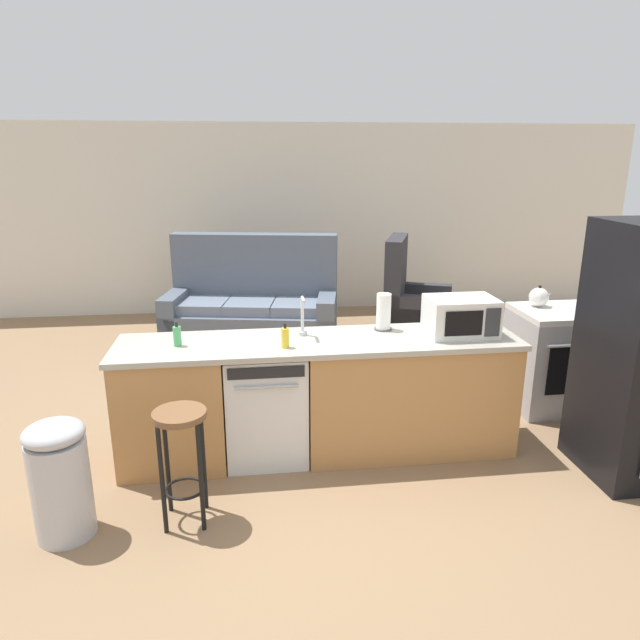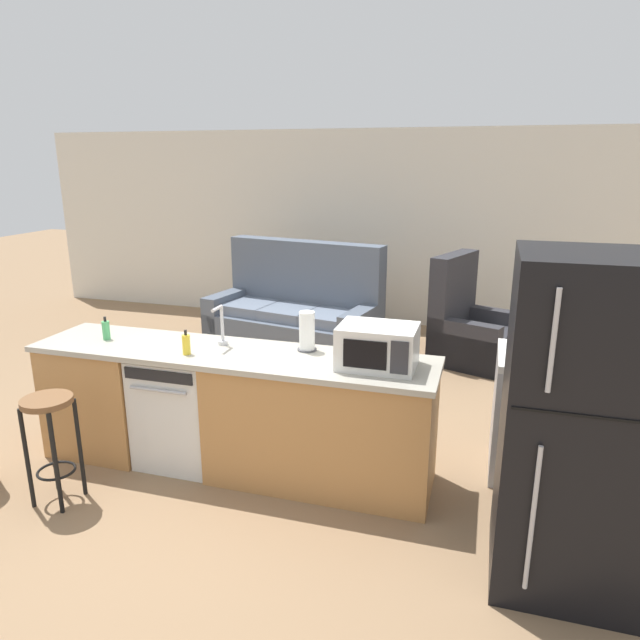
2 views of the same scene
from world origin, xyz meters
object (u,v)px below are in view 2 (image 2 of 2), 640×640
Objects in this scene: kettle at (531,337)px; armchair at (468,330)px; dishwasher at (183,407)px; dish_soap_bottle at (106,330)px; refrigerator at (576,427)px; paper_towel_roll at (307,332)px; bar_stool at (50,427)px; microwave at (378,346)px; soap_bottle at (186,344)px; stove_range at (549,416)px; couch at (297,316)px.

kettle is 0.17× the size of armchair.
dishwasher is 0.82m from dish_soap_bottle.
refrigerator is at bearing -79.10° from armchair.
dish_soap_bottle is at bearing -167.30° from kettle.
paper_towel_roll is (-1.68, 0.74, 0.14)m from refrigerator.
microwave is at bearing 20.58° from bar_stool.
bar_stool is (-0.67, -0.61, -0.44)m from soap_bottle.
microwave is at bearing -154.27° from stove_range.
refrigerator is 3.55m from armchair.
dishwasher is 3.49m from armchair.
armchair is at bearing 48.83° from dish_soap_bottle.
bar_stool is at bearing -124.06° from armchair.
couch is (0.55, 2.78, -0.58)m from dish_soap_bottle.
refrigerator reaches higher than dishwasher.
microwave is at bearing -145.11° from kettle.
couch reaches higher than armchair.
paper_towel_roll is at bearing 22.65° from soap_bottle.
paper_towel_roll is at bearing 32.83° from bar_stool.
dish_soap_bottle is (-2.07, -0.01, -0.07)m from microwave.
paper_towel_roll is at bearing -110.57° from armchair.
soap_bottle is 0.15× the size of armchair.
stove_range is at bearing -38.19° from kettle.
kettle is (2.43, 0.68, 0.56)m from dishwasher.
dish_soap_bottle reaches higher than bar_stool.
armchair is at bearing 56.28° from dishwasher.
armchair reaches higher than dishwasher.
refrigerator is 2.49m from soap_bottle.
microwave is 2.07m from dish_soap_bottle.
kettle reaches higher than bar_stool.
microwave is at bearing 0.15° from dish_soap_bottle.
kettle is at bearing 34.89° from microwave.
dishwasher is at bearing 54.67° from bar_stool.
microwave is 0.23× the size of couch.
armchair is (1.99, 0.12, -0.04)m from couch.
microwave is at bearing -61.42° from couch.
refrigerator reaches higher than couch.
soap_bottle is at bearing -86.14° from couch.
stove_range is 3.47m from couch.
dish_soap_bottle is (-3.21, -0.55, 0.52)m from stove_range.
kettle is at bearing 19.61° from soap_bottle.
dish_soap_bottle is 0.24× the size of bar_stool.
microwave is (-1.14, 0.55, 0.15)m from refrigerator.
dishwasher is 1.68× the size of microwave.
soap_bottle is 1.01m from bar_stool.
refrigerator reaches higher than soap_bottle.
bar_stool is 0.62× the size of armchair.
armchair is at bearing 100.90° from refrigerator.
refrigerator is at bearing -9.61° from dish_soap_bottle.
paper_towel_roll is (-0.54, 0.19, -0.00)m from microwave.
bar_stool is (-1.99, -0.75, -0.50)m from microwave.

